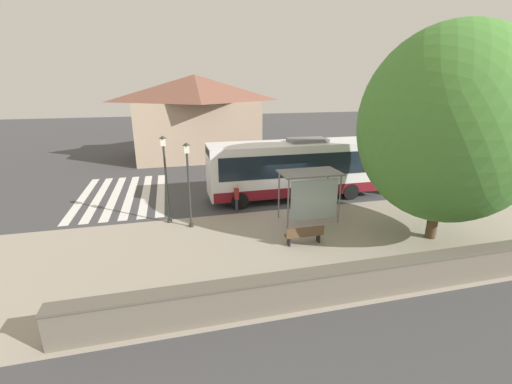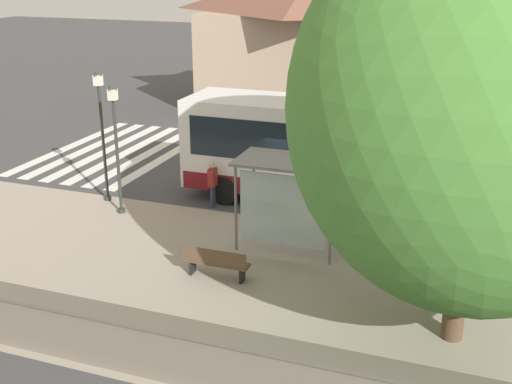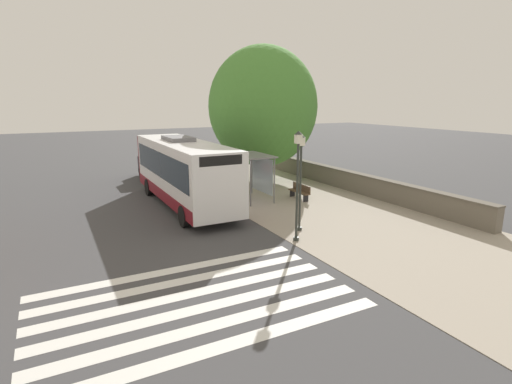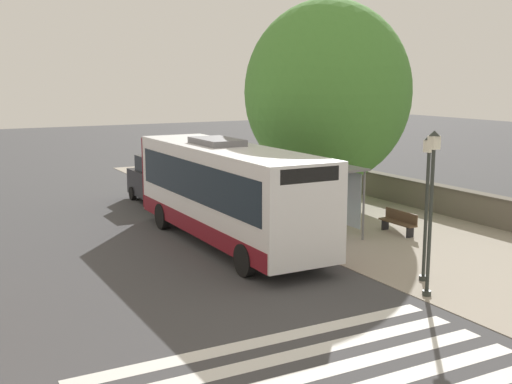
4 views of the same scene
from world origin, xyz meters
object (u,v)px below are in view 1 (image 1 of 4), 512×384
bus_shelter (311,181)px  street_lamp_far (188,178)px  shade_tree (449,126)px  bench (304,235)px  pedestrian (237,196)px  street_lamp_near (166,173)px  bus (295,168)px  parked_car_behind_bus (416,175)px

bus_shelter → street_lamp_far: (0.82, 5.98, 0.34)m
street_lamp_far → shade_tree: size_ratio=0.46×
bus_shelter → bench: bus_shelter is taller
pedestrian → street_lamp_near: 4.13m
bus → pedestrian: (-1.62, 3.97, -1.00)m
pedestrian → bench: bearing=-155.6°
bus_shelter → bench: (-2.38, 1.22, -1.71)m
street_lamp_near → shade_tree: size_ratio=0.48×
bench → pedestrian: bearing=24.4°
bench → street_lamp_near: bearing=55.2°
street_lamp_near → shade_tree: bearing=-112.3°
bus_shelter → shade_tree: bearing=-123.6°
bus_shelter → pedestrian: size_ratio=1.93×
shade_tree → bench: bearing=82.5°
bus_shelter → street_lamp_near: size_ratio=0.68×
pedestrian → street_lamp_far: (-1.53, 2.62, 1.62)m
parked_car_behind_bus → pedestrian: bearing=95.1°
bus → shade_tree: size_ratio=1.14×
street_lamp_near → street_lamp_far: (-0.85, -1.06, -0.13)m
bus → street_lamp_near: (-2.29, 7.65, 0.75)m
street_lamp_far → shade_tree: (-3.98, -10.76, 2.65)m
street_lamp_near → parked_car_behind_bus: 16.23m
bus_shelter → street_lamp_far: size_ratio=0.71×
bus_shelter → parked_car_behind_bus: size_ratio=0.75×
street_lamp_far → parked_car_behind_bus: street_lamp_far is taller
bus_shelter → pedestrian: bearing=55.1°
street_lamp_near → shade_tree: 13.01m
shade_tree → parked_car_behind_bus: 8.87m
street_lamp_near → shade_tree: shade_tree is taller
bus → parked_car_behind_bus: bus is taller
shade_tree → pedestrian: bearing=55.9°
bus → street_lamp_far: 7.33m
bench → parked_car_behind_bus: parked_car_behind_bus is taller
bus_shelter → pedestrian: 4.29m
street_lamp_far → pedestrian: bearing=-59.8°
bus → street_lamp_near: bearing=106.7°
street_lamp_near → parked_car_behind_bus: street_lamp_near is taller
bench → shade_tree: bearing=-97.5°
street_lamp_far → street_lamp_near: bearing=51.0°
bus → bench: 6.75m
bus_shelter → parked_car_behind_bus: (3.44, -9.02, -1.14)m
bus → street_lamp_near: street_lamp_near is taller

